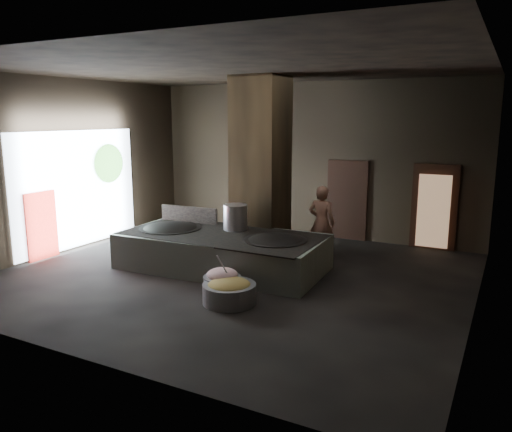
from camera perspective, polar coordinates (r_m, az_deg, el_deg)
The scene contains 28 objects.
floor at distance 11.39m, azimuth -2.51°, elevation -6.94°, with size 10.00×9.00×0.10m, color black.
ceiling at distance 10.86m, azimuth -2.73°, elevation 16.77°, with size 10.00×9.00×0.10m, color black.
back_wall at distance 14.97m, azimuth 6.22°, elevation 6.41°, with size 10.00×0.10×4.50m, color black.
front_wall at distance 7.36m, azimuth -20.71°, elevation 0.67°, with size 10.00×0.10×4.50m, color black.
left_wall at distance 14.11m, azimuth -20.73°, elevation 5.45°, with size 0.10×9.00×4.50m, color black.
right_wall at distance 9.44m, azimuth 24.97°, elevation 2.54°, with size 0.10×9.00×4.50m, color black.
pillar at distance 12.69m, azimuth 0.54°, elevation 5.60°, with size 1.20×1.20×4.50m, color black.
hearth_platform at distance 11.74m, azimuth -3.89°, elevation -4.05°, with size 4.72×2.26×0.82m, color #A0AE9D.
platform_cap at distance 11.64m, azimuth -3.92°, elevation -2.13°, with size 4.62×2.22×0.03m, color black.
wok_left at distance 12.41m, azimuth -9.76°, elevation -1.72°, with size 1.49×1.49×0.41m, color black.
wok_left_rim at distance 12.40m, azimuth -9.77°, elevation -1.40°, with size 1.52×1.52×0.05m, color black.
wok_right at distance 11.07m, azimuth 2.20°, elevation -3.16°, with size 1.39×1.39×0.39m, color black.
wok_right_rim at distance 11.05m, azimuth 2.21°, elevation -2.81°, with size 1.42×1.42×0.05m, color black.
stock_pot at distance 12.00m, azimuth -2.37°, elevation -0.15°, with size 0.57×0.57×0.62m, color #ADAEB5.
splash_guard at distance 12.98m, azimuth -7.67°, elevation 0.18°, with size 1.64×0.06×0.41m, color black.
cook at distance 12.48m, azimuth 7.49°, elevation -0.76°, with size 0.67×0.43×1.85m, color #99654E.
veg_basin at distance 9.67m, azimuth -3.07°, elevation -8.83°, with size 1.03×1.03×0.38m, color gray.
veg_fill at distance 9.61m, azimuth -3.08°, elevation -7.93°, with size 0.84×0.84×0.26m, color olive.
ladle at distance 9.75m, azimuth -3.40°, elevation -6.42°, with size 0.03×0.03×0.81m, color #ADAEB5.
meat_basin at distance 10.02m, azimuth -3.87°, elevation -8.00°, with size 0.75×0.75×0.41m, color gray.
meat_fill at distance 9.94m, azimuth -3.89°, elevation -6.67°, with size 0.62×0.62×0.24m, color #CD7B85.
doorway_near at distance 14.63m, azimuth 10.36°, elevation 1.64°, with size 1.18×0.08×2.38m, color black.
doorway_near_glow at distance 14.74m, azimuth 11.35°, elevation 1.47°, with size 0.78×0.04×1.84m, color #8C6647.
doorway_far at distance 14.12m, azimuth 19.68°, elevation 0.81°, with size 1.18×0.08×2.38m, color black.
doorway_far_glow at distance 13.98m, azimuth 19.61°, elevation 0.50°, with size 0.82×0.04×1.95m, color #8C6647.
left_opening at distance 14.24m, azimuth -19.68°, elevation 2.93°, with size 0.04×4.20×3.10m, color white.
pavilion_sliver at distance 13.48m, azimuth -23.30°, elevation -1.02°, with size 0.05×0.90×1.70m, color maroon.
tree_silhouette at distance 14.86m, azimuth -16.46°, elevation 5.79°, with size 0.28×1.10×1.10m, color #194714.
Camera 1 is at (5.44, -9.34, 3.52)m, focal length 35.00 mm.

